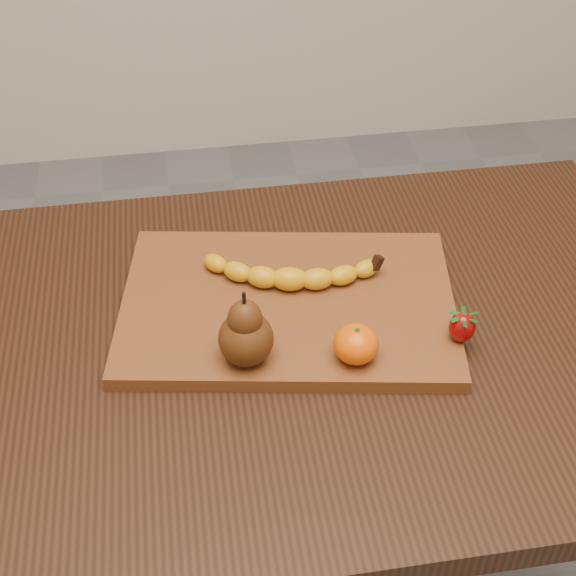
{
  "coord_description": "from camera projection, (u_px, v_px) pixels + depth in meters",
  "views": [
    {
      "loc": [
        -0.17,
        -0.75,
        1.51
      ],
      "look_at": [
        -0.05,
        0.05,
        0.8
      ],
      "focal_mm": 50.0,
      "sensor_mm": 36.0,
      "label": 1
    }
  ],
  "objects": [
    {
      "name": "strawberry",
      "position": [
        462.0,
        326.0,
        1.02
      ],
      "size": [
        0.04,
        0.04,
        0.04
      ],
      "primitive_type": null,
      "rotation": [
        0.0,
        0.0,
        0.26
      ],
      "color": "#8D0304",
      "rests_on": "cutting_board"
    },
    {
      "name": "mandarin",
      "position": [
        356.0,
        344.0,
        0.99
      ],
      "size": [
        0.07,
        0.07,
        0.05
      ],
      "primitive_type": "ellipsoid",
      "rotation": [
        0.0,
        0.0,
        0.36
      ],
      "color": "#EF5302",
      "rests_on": "cutting_board"
    },
    {
      "name": "cutting_board",
      "position": [
        288.0,
        305.0,
        1.09
      ],
      "size": [
        0.49,
        0.37,
        0.02
      ],
      "primitive_type": "cube",
      "rotation": [
        0.0,
        0.0,
        -0.17
      ],
      "color": "brown",
      "rests_on": "table"
    },
    {
      "name": "table",
      "position": [
        326.0,
        380.0,
        1.13
      ],
      "size": [
        1.0,
        0.7,
        0.76
      ],
      "color": "black",
      "rests_on": "ground"
    },
    {
      "name": "banana",
      "position": [
        290.0,
        279.0,
        1.09
      ],
      "size": [
        0.22,
        0.1,
        0.03
      ],
      "primitive_type": null,
      "rotation": [
        0.0,
        0.0,
        -0.21
      ],
      "color": "#E9A00A",
      "rests_on": "cutting_board"
    },
    {
      "name": "pear",
      "position": [
        245.0,
        327.0,
        0.97
      ],
      "size": [
        0.07,
        0.07,
        0.11
      ],
      "primitive_type": null,
      "rotation": [
        0.0,
        0.0,
        -0.0
      ],
      "color": "#4F270C",
      "rests_on": "cutting_board"
    }
  ]
}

